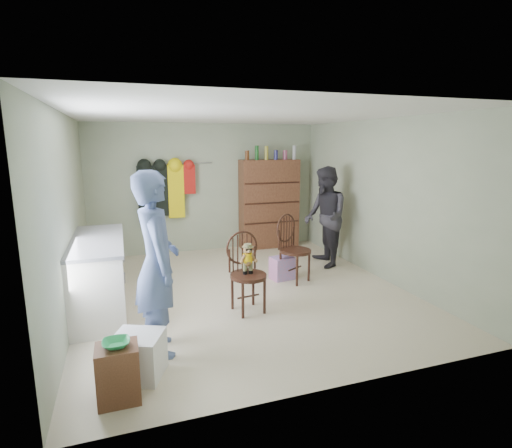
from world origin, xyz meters
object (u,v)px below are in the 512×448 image
object	(u,v)px
counter	(99,274)
chair_front	(246,267)
dresser	(269,204)
chair_far	(292,246)

from	to	relation	value
counter	chair_front	world-z (taller)	chair_front
dresser	chair_front	bearing A→B (deg)	-115.72
chair_far	dresser	xyz separation A→B (m)	(0.40, 2.08, 0.35)
counter	chair_far	distance (m)	2.81
counter	chair_front	distance (m)	1.90
counter	chair_front	xyz separation A→B (m)	(1.78, -0.64, 0.11)
counter	chair_far	xyz separation A→B (m)	(2.80, 0.22, 0.09)
counter	chair_front	size ratio (longest dim) A/B	1.81
counter	chair_far	world-z (taller)	chair_far
chair_front	chair_far	distance (m)	1.33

